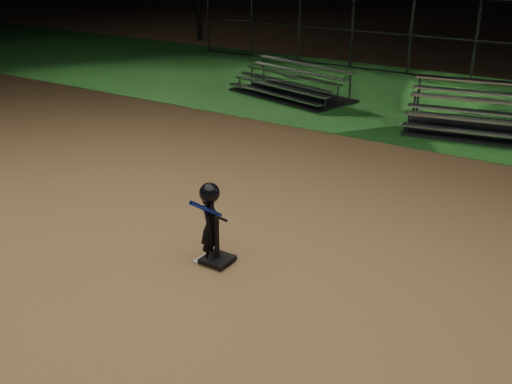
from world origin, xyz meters
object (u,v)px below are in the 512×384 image
object	(u,v)px
batting_tee	(217,254)
bleacher_left	(291,90)
child_batter	(210,220)
bleacher_right	(506,126)
home_plate	(216,260)

from	to	relation	value
batting_tee	bleacher_left	bearing A→B (deg)	113.87
bleacher_left	child_batter	bearing A→B (deg)	-52.29
batting_tee	bleacher_left	xyz separation A→B (m)	(-3.78, 8.54, 0.04)
bleacher_left	bleacher_right	world-z (taller)	bleacher_right
child_batter	bleacher_left	xyz separation A→B (m)	(-3.66, 8.51, -0.42)
batting_tee	bleacher_right	size ratio (longest dim) A/B	0.14
batting_tee	bleacher_right	world-z (taller)	bleacher_right
child_batter	bleacher_left	size ratio (longest dim) A/B	0.30
home_plate	bleacher_left	bearing A→B (deg)	113.64
child_batter	bleacher_left	world-z (taller)	child_batter
home_plate	bleacher_left	size ratio (longest dim) A/B	0.12
home_plate	batting_tee	size ratio (longest dim) A/B	0.68
child_batter	bleacher_right	world-z (taller)	child_batter
home_plate	child_batter	distance (m)	0.59
bleacher_left	bleacher_right	xyz separation A→B (m)	(5.77, -0.47, 0.04)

